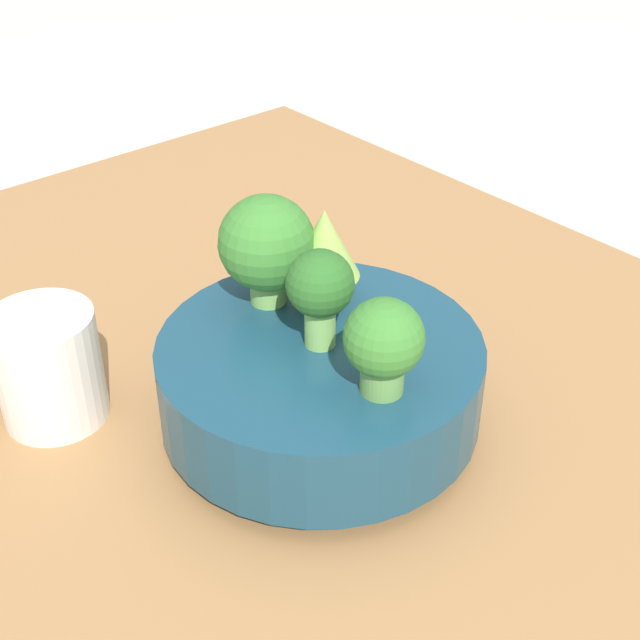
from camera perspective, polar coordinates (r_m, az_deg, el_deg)
ground_plane at (r=0.70m, az=4.46°, el=-9.54°), size 6.00×6.00×0.00m
table at (r=0.69m, az=4.54°, el=-8.25°), size 1.16×0.73×0.04m
bowl at (r=0.64m, az=0.00°, el=-3.91°), size 0.23×0.23×0.08m
broccoli_floret_left at (r=0.65m, az=-3.44°, el=4.82°), size 0.07×0.07×0.09m
broccoli_floret_center at (r=0.60m, az=0.00°, el=2.01°), size 0.05×0.05×0.07m
broccoli_floret_right at (r=0.56m, az=4.10°, el=-1.45°), size 0.05×0.05×0.07m
romanesco_piece_far at (r=0.65m, az=0.43°, el=4.84°), size 0.05×0.05×0.08m
cup at (r=0.69m, az=-16.99°, el=-2.89°), size 0.08×0.08×0.09m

